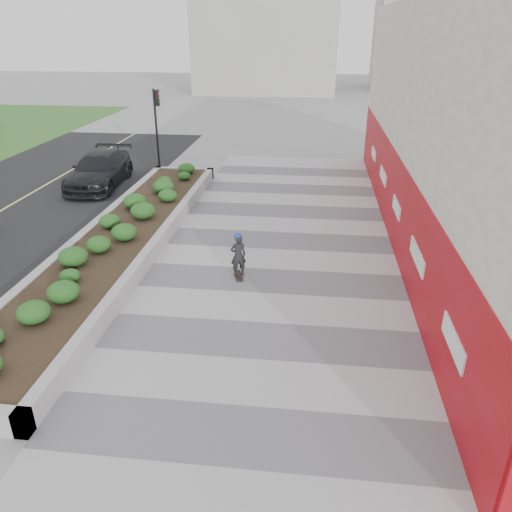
{
  "coord_description": "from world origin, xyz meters",
  "views": [
    {
      "loc": [
        1.07,
        -8.51,
        7.07
      ],
      "look_at": [
        -0.45,
        4.38,
        1.1
      ],
      "focal_mm": 35.0,
      "sensor_mm": 36.0,
      "label": 1
    }
  ],
  "objects_px": {
    "traffic_signal_near": "(157,117)",
    "skateboarder": "(238,255)",
    "planter": "(122,236)",
    "car_dark": "(99,170)"
  },
  "relations": [
    {
      "from": "traffic_signal_near",
      "to": "skateboarder",
      "type": "distance_m",
      "value": 13.96
    },
    {
      "from": "skateboarder",
      "to": "car_dark",
      "type": "distance_m",
      "value": 12.12
    },
    {
      "from": "planter",
      "to": "skateboarder",
      "type": "xyz_separation_m",
      "value": [
        4.42,
        -1.87,
        0.33
      ]
    },
    {
      "from": "planter",
      "to": "traffic_signal_near",
      "type": "height_order",
      "value": "traffic_signal_near"
    },
    {
      "from": "skateboarder",
      "to": "car_dark",
      "type": "height_order",
      "value": "car_dark"
    },
    {
      "from": "traffic_signal_near",
      "to": "planter",
      "type": "bearing_deg",
      "value": -80.65
    },
    {
      "from": "planter",
      "to": "traffic_signal_near",
      "type": "xyz_separation_m",
      "value": [
        -1.73,
        10.5,
        2.34
      ]
    },
    {
      "from": "traffic_signal_near",
      "to": "skateboarder",
      "type": "xyz_separation_m",
      "value": [
        6.15,
        -12.37,
        -2.01
      ]
    },
    {
      "from": "planter",
      "to": "car_dark",
      "type": "bearing_deg",
      "value": 117.69
    },
    {
      "from": "skateboarder",
      "to": "traffic_signal_near",
      "type": "bearing_deg",
      "value": 101.0
    }
  ]
}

